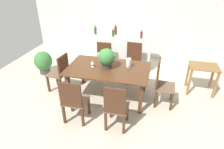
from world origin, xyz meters
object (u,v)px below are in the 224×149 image
Objects in this scene: wine_bottle_green at (116,30)px; crystal_vase_center_near at (100,56)px; wine_bottle_tall at (141,35)px; wine_bottle_clear at (95,31)px; chair_far_right at (133,60)px; crystal_vase_left at (129,62)px; chair_near_left at (73,100)px; chair_foot_end at (161,81)px; chair_head_end at (61,71)px; wine_glass at (92,63)px; dining_table at (108,72)px; flower_centerpiece at (107,58)px; kitchen_counter at (119,51)px; chair_near_right at (116,106)px; wine_bottle_amber at (113,33)px; chair_far_left at (103,58)px; wine_bottle_dark at (133,32)px; side_table at (203,72)px; potted_plant_floor at (43,62)px.

crystal_vase_center_near is at bearing -92.30° from wine_bottle_green.
wine_bottle_clear is at bearing 177.65° from wine_bottle_tall.
crystal_vase_left is (0.01, -0.85, 0.32)m from chair_far_right.
chair_near_left is 0.91× the size of chair_foot_end.
crystal_vase_left is at bearing 101.84° from chair_head_end.
wine_glass is at bearing -98.63° from crystal_vase_center_near.
dining_table is at bearing -63.75° from wine_bottle_clear.
kitchen_counter is (-0.07, 1.66, -0.51)m from flower_centerpiece.
wine_bottle_green is at bearing -94.75° from chair_near_left.
chair_near_right is 2.73m from wine_bottle_amber.
chair_head_end is at bearing -53.77° from chair_near_left.
flower_centerpiece is 2.21× the size of crystal_vase_left.
chair_far_left is at bearing -113.97° from kitchen_counter.
chair_head_end is (-0.77, 1.00, -0.00)m from chair_near_left.
wine_bottle_dark is (1.46, 1.81, 0.55)m from chair_head_end.
kitchen_counter reaches higher than side_table.
dining_table is at bearing -113.31° from chair_near_left.
crystal_vase_left is 2.61m from potted_plant_floor.
wine_bottle_green is 1.21× the size of wine_bottle_amber.
kitchen_counter is at bearing -97.65° from chair_near_left.
crystal_vase_center_near is 0.79× the size of wine_bottle_tall.
crystal_vase_center_near is at bearing -10.53° from potted_plant_floor.
chair_far_right reaches higher than side_table.
chair_far_left is 0.93× the size of chair_far_right.
wine_bottle_clear is at bearing 173.69° from chair_head_end.
wine_bottle_tall is (0.58, 1.60, 0.06)m from flower_centerpiece.
wine_glass is (0.05, -1.03, 0.34)m from chair_far_left.
chair_near_right is (-0.76, -1.01, -0.04)m from chair_foot_end.
dining_table is at bearing -67.51° from chair_near_right.
chair_far_left is at bearing -67.52° from chair_near_right.
side_table is at bearing 107.79° from chair_head_end.
chair_near_left is (-0.41, -1.01, -0.12)m from dining_table.
chair_near_right reaches higher than potted_plant_floor.
chair_foot_end is (0.75, -1.01, 0.03)m from chair_far_right.
chair_head_end is at bearing -142.51° from chair_far_right.
wine_bottle_amber is (-0.16, -0.09, 0.57)m from kitchen_counter.
chair_head_end is 1.23m from flower_centerpiece.
wine_bottle_clear is at bearing 111.73° from crystal_vase_center_near.
wine_glass is at bearing 93.57° from chair_foot_end.
wine_bottle_amber is (-0.23, 1.57, 0.06)m from flower_centerpiece.
flower_centerpiece is 1.52× the size of wine_bottle_dark.
crystal_vase_left is at bearing -126.66° from chair_near_left.
chair_near_right is at bearing -65.31° from wine_bottle_clear.
chair_far_right is 1.03m from wine_bottle_amber.
wine_bottle_amber is 2.59m from side_table.
chair_far_left is 0.74m from kitchen_counter.
wine_bottle_clear is at bearing -173.34° from wine_bottle_dark.
chair_near_right is at bearing -34.19° from potted_plant_floor.
dining_table is at bearing 92.77° from chair_foot_end.
flower_centerpiece is at bearing -111.10° from chair_near_left.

